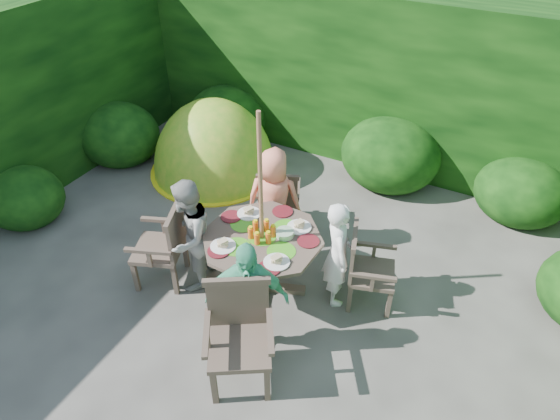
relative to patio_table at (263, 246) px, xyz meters
The scene contains 13 objects.
ground 0.84m from the patio_table, 99.48° to the right, with size 60.00×60.00×0.00m, color #423F3A.
hedge_enclosure 1.01m from the patio_table, 96.24° to the left, with size 9.00×9.00×2.50m.
patio_table is the anchor object (origin of this frame).
parasol_pole 0.46m from the patio_table, 147.57° to the right, with size 0.04×0.04×2.20m, color brown.
garden_chair_right 1.11m from the patio_table, 19.74° to the left, with size 0.61×0.65×0.89m.
garden_chair_left 1.11m from the patio_table, 160.50° to the right, with size 0.69×0.73×0.97m.
garden_chair_back 1.11m from the patio_table, 109.50° to the left, with size 0.67×0.64×0.88m.
garden_chair_front 1.10m from the patio_table, 71.58° to the right, with size 0.80×0.77×1.01m.
child_right 0.80m from the patio_table, 19.55° to the left, with size 0.46×0.30×1.27m, color white.
child_left 0.81m from the patio_table, 160.30° to the right, with size 0.66×0.51×1.35m, color #999994.
child_back 0.80m from the patio_table, 109.94° to the left, with size 0.65×0.42×1.34m, color #FF8869.
child_front 0.80m from the patio_table, 70.69° to the right, with size 0.78×0.33×1.34m, color #52C193.
dome_tent 2.71m from the patio_table, 136.26° to the left, with size 2.21×2.21×2.24m.
Camera 1 is at (2.13, -2.91, 4.13)m, focal length 32.00 mm.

